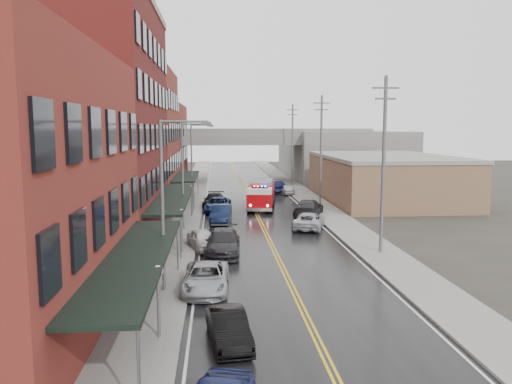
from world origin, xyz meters
TOP-DOWN VIEW (x-y plane):
  - ground at (0.00, 0.00)m, footprint 220.00×220.00m
  - road at (0.00, 30.00)m, footprint 11.00×160.00m
  - sidewalk_left at (-7.30, 30.00)m, footprint 3.00×160.00m
  - sidewalk_right at (7.30, 30.00)m, footprint 3.00×160.00m
  - curb_left at (-5.65, 30.00)m, footprint 0.30×160.00m
  - curb_right at (5.65, 30.00)m, footprint 0.30×160.00m
  - brick_building_b at (-13.30, 23.00)m, footprint 9.00×20.00m
  - brick_building_c at (-13.30, 40.50)m, footprint 9.00×15.00m
  - brick_building_far at (-13.30, 58.00)m, footprint 9.00×20.00m
  - tan_building at (16.00, 40.00)m, footprint 14.00×22.00m
  - right_far_block at (18.00, 70.00)m, footprint 18.00×30.00m
  - awning_0 at (-7.49, 4.00)m, footprint 2.60×16.00m
  - awning_1 at (-7.49, 23.00)m, footprint 2.60×18.00m
  - awning_2 at (-7.49, 40.50)m, footprint 2.60×13.00m
  - globe_lamp_0 at (-6.40, 2.00)m, footprint 0.44×0.44m
  - globe_lamp_1 at (-6.40, 16.00)m, footprint 0.44×0.44m
  - globe_lamp_2 at (-6.40, 30.00)m, footprint 0.44×0.44m
  - street_lamp_0 at (-6.55, 8.00)m, footprint 2.64×0.22m
  - street_lamp_1 at (-6.55, 24.00)m, footprint 2.64×0.22m
  - street_lamp_2 at (-6.55, 40.00)m, footprint 2.64×0.22m
  - utility_pole_0 at (7.20, 15.00)m, footprint 1.80×0.24m
  - utility_pole_1 at (7.20, 35.00)m, footprint 1.80×0.24m
  - utility_pole_2 at (7.20, 55.00)m, footprint 1.80×0.24m
  - overpass at (0.00, 62.00)m, footprint 40.00×10.00m
  - fire_truck at (0.79, 34.86)m, footprint 4.18×8.36m
  - parked_car_left_1 at (-3.60, 1.40)m, footprint 1.94×4.21m
  - parked_car_left_2 at (-4.63, 8.05)m, footprint 2.57×5.20m
  - parked_car_left_3 at (-3.60, 15.70)m, footprint 2.60×5.79m
  - parked_car_left_4 at (-5.00, 17.24)m, footprint 2.80×4.41m
  - parked_car_left_5 at (-3.60, 27.20)m, footprint 2.17×5.03m
  - parked_car_left_6 at (-3.87, 33.20)m, footprint 3.05×5.57m
  - parked_car_left_7 at (-4.27, 36.23)m, footprint 2.62×5.40m
  - parked_car_right_0 at (3.87, 23.80)m, footprint 3.80×5.60m
  - parked_car_right_1 at (4.96, 29.82)m, footprint 4.16×6.24m
  - parked_car_right_2 at (5.00, 46.20)m, footprint 2.21×4.09m
  - parked_car_right_3 at (3.65, 47.80)m, footprint 3.02×5.25m

SIDE VIEW (x-z plane):
  - ground at x=0.00m, z-range 0.00..0.00m
  - road at x=0.00m, z-range 0.00..0.02m
  - sidewalk_left at x=-7.30m, z-range 0.00..0.15m
  - sidewalk_right at x=7.30m, z-range 0.00..0.15m
  - curb_left at x=-5.65m, z-range 0.00..0.15m
  - curb_right at x=5.65m, z-range 0.00..0.15m
  - parked_car_right_2 at x=5.00m, z-range 0.00..1.32m
  - parked_car_left_1 at x=-3.60m, z-range 0.00..1.34m
  - parked_car_left_4 at x=-5.00m, z-range 0.00..1.40m
  - parked_car_left_2 at x=-4.63m, z-range 0.00..1.42m
  - parked_car_right_0 at x=3.87m, z-range 0.00..1.42m
  - parked_car_left_6 at x=-3.87m, z-range 0.00..1.48m
  - parked_car_left_7 at x=-4.27m, z-range 0.00..1.52m
  - parked_car_left_5 at x=-3.60m, z-range 0.00..1.61m
  - parked_car_right_3 at x=3.65m, z-range 0.00..1.64m
  - parked_car_left_3 at x=-3.60m, z-range 0.00..1.65m
  - parked_car_right_1 at x=4.96m, z-range 0.00..1.68m
  - fire_truck at x=0.79m, z-range 0.12..3.07m
  - globe_lamp_0 at x=-6.40m, z-range 0.75..3.87m
  - globe_lamp_1 at x=-6.40m, z-range 0.75..3.87m
  - globe_lamp_2 at x=-6.40m, z-range 0.75..3.87m
  - tan_building at x=16.00m, z-range 0.00..5.00m
  - awning_2 at x=-7.49m, z-range 1.44..4.53m
  - awning_0 at x=-7.49m, z-range 1.44..4.53m
  - awning_1 at x=-7.49m, z-range 1.44..4.53m
  - right_far_block at x=18.00m, z-range 0.00..8.00m
  - street_lamp_0 at x=-6.55m, z-range 0.69..9.69m
  - street_lamp_1 at x=-6.55m, z-range 0.69..9.69m
  - street_lamp_2 at x=-6.55m, z-range 0.69..9.69m
  - overpass at x=0.00m, z-range 2.24..9.74m
  - brick_building_far at x=-13.30m, z-range 0.00..12.00m
  - utility_pole_0 at x=7.20m, z-range 0.31..12.31m
  - utility_pole_1 at x=7.20m, z-range 0.31..12.31m
  - utility_pole_2 at x=7.20m, z-range 0.31..12.31m
  - brick_building_c at x=-13.30m, z-range 0.00..15.00m
  - brick_building_b at x=-13.30m, z-range 0.00..18.00m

